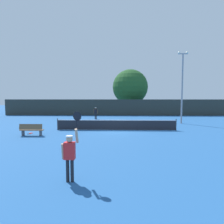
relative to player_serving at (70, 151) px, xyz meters
name	(u,v)px	position (x,y,z in m)	size (l,w,h in m)	color
ground_plane	(116,130)	(1.56, 10.90, -1.09)	(120.00, 120.00, 0.00)	#235693
tennis_net	(116,125)	(1.56, 10.90, -0.58)	(10.98, 0.08, 1.07)	#232328
perimeter_fence	(117,107)	(1.56, 25.78, 0.27)	(38.46, 0.12, 2.72)	#2D332D
player_serving	(70,151)	(0.00, 0.00, 0.00)	(0.67, 0.39, 2.50)	red
player_receiving	(96,112)	(-1.38, 19.95, -0.08)	(0.57, 0.24, 1.65)	black
tennis_ball	(92,125)	(-1.17, 14.21, -1.06)	(0.07, 0.07, 0.07)	#CCE033
spare_racket	(31,133)	(-5.60, 9.07, -1.07)	(0.28, 0.52, 0.04)	black
courtside_bench	(31,130)	(-5.06, 8.08, -0.61)	(1.80, 0.44, 0.95)	brown
light_pole	(182,83)	(9.11, 15.84, 3.60)	(1.18, 0.28, 8.26)	gray
large_tree	(130,87)	(4.13, 30.92, 3.97)	(6.83, 6.83, 8.49)	brown
parked_car_near	(74,109)	(-7.03, 31.18, -0.32)	(1.97, 4.23, 1.69)	black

